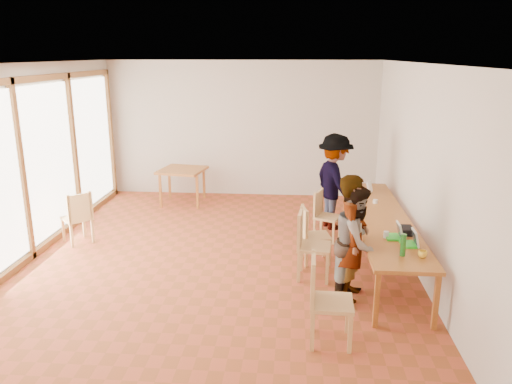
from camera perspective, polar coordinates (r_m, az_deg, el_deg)
ground at (r=7.79m, az=-4.56°, el=-8.20°), size 8.00×8.00×0.00m
wall_back at (r=11.22m, az=-1.56°, el=7.19°), size 6.00×0.10×3.00m
wall_front at (r=3.64m, az=-15.01°, el=-11.66°), size 6.00×0.10×3.00m
wall_right at (r=7.46m, az=18.61°, el=2.09°), size 0.10×8.00×3.00m
window_wall at (r=8.32m, az=-25.40°, el=2.72°), size 0.10×8.00×3.00m
ceiling at (r=7.13m, az=-5.09°, el=14.60°), size 6.00×8.00×0.04m
communal_table at (r=7.82m, az=14.09°, el=-3.04°), size 0.80×4.00×0.75m
side_table at (r=10.80m, az=-8.42°, el=2.20°), size 0.90×0.90×0.75m
chair_near at (r=5.62m, az=7.55°, el=-11.15°), size 0.49×0.49×0.54m
chair_mid at (r=7.15m, az=5.85°, el=-5.20°), size 0.51×0.51×0.53m
chair_far at (r=7.69m, az=6.21°, el=-4.23°), size 0.48×0.48×0.47m
chair_empty at (r=8.69m, az=7.64°, el=-2.04°), size 0.52×0.52×0.46m
chair_spare at (r=8.89m, az=-19.64°, el=-2.23°), size 0.60×0.60×0.48m
person_near at (r=6.59m, az=10.98°, el=-5.14°), size 0.51×0.67×1.67m
person_mid at (r=6.62m, az=11.40°, el=-5.69°), size 0.81×0.91×1.53m
person_far at (r=9.19m, az=8.97°, el=1.17°), size 1.03×1.30×1.76m
laptop_near at (r=6.74m, az=17.35°, el=-5.36°), size 0.22×0.26×0.21m
laptop_mid at (r=6.93m, az=15.71°, el=-4.62°), size 0.22×0.26×0.22m
laptop_far at (r=9.06m, az=12.56°, el=0.31°), size 0.29×0.30×0.21m
yellow_mug at (r=6.39m, az=18.49°, el=-6.74°), size 0.13×0.13×0.09m
green_bottle at (r=6.34m, az=16.47°, el=-5.83°), size 0.07×0.07×0.28m
clear_glass at (r=6.91m, az=14.65°, el=-4.73°), size 0.07×0.07×0.09m
condiment_cup at (r=8.45m, az=13.49°, el=-1.05°), size 0.08×0.08×0.06m
pink_phone at (r=9.22m, az=11.73°, el=0.29°), size 0.05×0.10×0.01m
black_pouch at (r=7.15m, az=16.84°, el=-4.22°), size 0.16×0.26×0.09m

